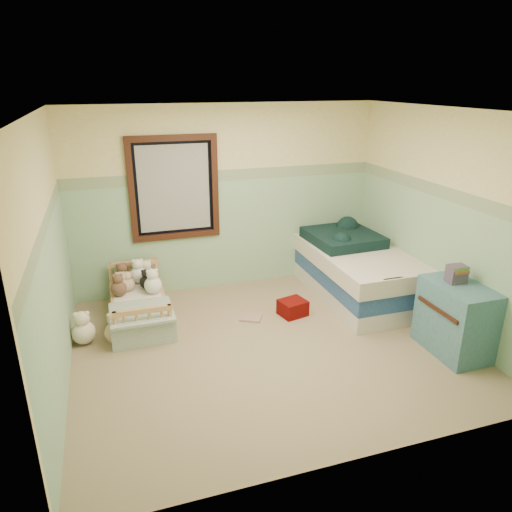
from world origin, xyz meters
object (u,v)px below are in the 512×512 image
object	(u,v)px
plush_floor_cream	(84,333)
dresser	(455,319)
twin_bed_frame	(353,286)
red_pillow	(293,308)
toddler_bed_frame	(140,314)
floor_book	(251,318)
plush_floor_tan	(116,332)

from	to	relation	value
plush_floor_cream	dresser	bearing A→B (deg)	-20.10
twin_bed_frame	red_pillow	size ratio (longest dim) A/B	6.63
toddler_bed_frame	twin_bed_frame	xyz separation A→B (m)	(2.86, -0.12, 0.03)
dresser	toddler_bed_frame	bearing A→B (deg)	150.90
plush_floor_cream	dresser	size ratio (longest dim) A/B	0.34
twin_bed_frame	dresser	bearing A→B (deg)	-79.69
dresser	floor_book	xyz separation A→B (m)	(-1.86, 1.37, -0.38)
twin_bed_frame	floor_book	size ratio (longest dim) A/B	8.16
toddler_bed_frame	plush_floor_tan	world-z (taller)	plush_floor_tan
red_pillow	floor_book	size ratio (longest dim) A/B	1.23
red_pillow	toddler_bed_frame	bearing A→B (deg)	166.35
plush_floor_cream	dresser	world-z (taller)	dresser
toddler_bed_frame	plush_floor_tan	distance (m)	0.55
plush_floor_tan	floor_book	bearing A→B (deg)	2.72
plush_floor_cream	plush_floor_tan	world-z (taller)	plush_floor_cream
plush_floor_cream	twin_bed_frame	world-z (taller)	plush_floor_cream
twin_bed_frame	toddler_bed_frame	bearing A→B (deg)	177.53
toddler_bed_frame	floor_book	distance (m)	1.36
plush_floor_tan	dresser	size ratio (longest dim) A/B	0.32
plush_floor_tan	dresser	distance (m)	3.69
toddler_bed_frame	plush_floor_cream	distance (m)	0.74
plush_floor_tan	floor_book	distance (m)	1.60
twin_bed_frame	dresser	world-z (taller)	dresser
toddler_bed_frame	floor_book	xyz separation A→B (m)	(1.30, -0.39, -0.07)
toddler_bed_frame	dresser	world-z (taller)	dresser
dresser	floor_book	bearing A→B (deg)	143.62
twin_bed_frame	dresser	size ratio (longest dim) A/B	2.67
toddler_bed_frame	floor_book	size ratio (longest dim) A/B	5.06
red_pillow	floor_book	distance (m)	0.54
toddler_bed_frame	plush_floor_cream	world-z (taller)	plush_floor_cream
plush_floor_tan	floor_book	xyz separation A→B (m)	(1.60, 0.08, -0.11)
plush_floor_cream	dresser	xyz separation A→B (m)	(3.80, -1.39, 0.26)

